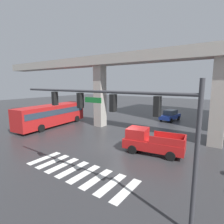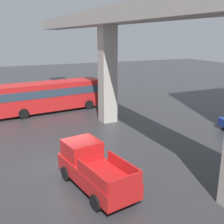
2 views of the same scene
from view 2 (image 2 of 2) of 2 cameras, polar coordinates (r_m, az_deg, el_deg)
The scene contains 4 objects.
ground_plane at distance 16.68m, azimuth -8.75°, elevation -11.03°, with size 120.00×120.00×0.00m, color #2D2D30.
elevated_overpass at distance 17.38m, azimuth 9.26°, elevation 18.12°, with size 56.24×2.41×9.55m.
pickup_truck at distance 14.10m, azimuth -4.03°, elevation -11.61°, with size 5.32×2.64×2.08m.
city_bus at distance 28.21m, azimuth -12.94°, elevation 3.54°, with size 3.64×11.00×2.99m.
Camera 2 is at (14.38, -4.03, 7.43)m, focal length 43.61 mm.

